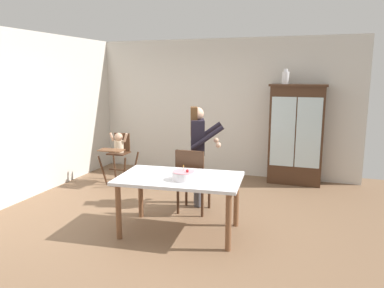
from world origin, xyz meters
The scene contains 10 objects.
ground_plane centered at (0.00, 0.00, 0.00)m, with size 6.24×6.24×0.00m, color brown.
wall_back centered at (0.00, 2.63, 1.35)m, with size 5.32×0.06×2.70m, color beige.
wall_left centered at (-2.63, 0.00, 1.35)m, with size 0.06×5.32×2.70m, color beige.
china_cabinet centered at (1.47, 2.37, 0.92)m, with size 1.01×0.48×1.84m.
ceramic_vase centered at (1.23, 2.37, 1.95)m, with size 0.13×0.13×0.27m.
high_chair_with_toddler centered at (-1.63, 1.30, 0.65)m, with size 0.59×0.70×0.95m.
adult_person centered at (0.13, 0.65, 0.97)m, with size 0.62×0.61×1.53m.
dining_table centered at (0.23, -0.41, 0.65)m, with size 1.62×1.06×0.74m.
birthday_cake centered at (0.32, -0.52, 0.79)m, with size 0.28×0.28×0.19m.
dining_chair_far_side centered at (0.16, 0.27, 0.56)m, with size 0.45×0.45×0.96m.
Camera 1 is at (1.86, -4.66, 2.02)m, focal length 34.90 mm.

